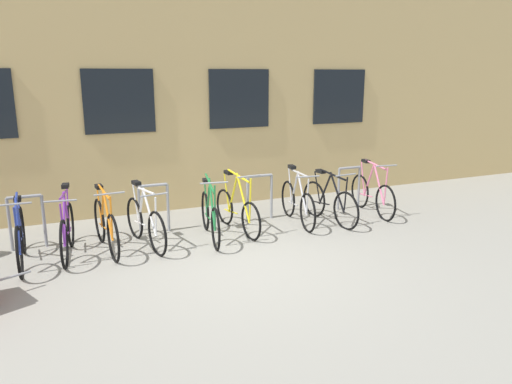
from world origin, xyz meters
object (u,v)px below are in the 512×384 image
object	(u,v)px
bicycle_orange	(106,226)
bicycle_green	(210,216)
bicycle_black	(329,202)
bicycle_silver	(297,203)
bicycle_purple	(67,231)
bicycle_pink	(372,194)
bicycle_yellow	(237,210)
bicycle_blue	(20,238)
bicycle_white	(145,223)

from	to	relation	value
bicycle_orange	bicycle_green	bearing A→B (deg)	-3.42
bicycle_orange	bicycle_black	world-z (taller)	bicycle_orange
bicycle_silver	bicycle_purple	bearing A→B (deg)	-178.82
bicycle_orange	bicycle_pink	bearing A→B (deg)	0.85
bicycle_yellow	bicycle_blue	world-z (taller)	bicycle_yellow
bicycle_yellow	bicycle_green	xyz separation A→B (m)	(-0.56, -0.19, 0.01)
bicycle_silver	bicycle_blue	xyz separation A→B (m)	(-4.63, -0.17, 0.01)
bicycle_green	bicycle_white	bearing A→B (deg)	176.09
bicycle_yellow	bicycle_white	distance (m)	1.63
bicycle_purple	bicycle_black	bearing A→B (deg)	-1.19
bicycle_green	bicycle_blue	size ratio (longest dim) A/B	0.98
bicycle_silver	bicycle_black	bearing A→B (deg)	-16.96
bicycle_orange	bicycle_black	distance (m)	4.01
bicycle_silver	bicycle_black	distance (m)	0.61
bicycle_blue	bicycle_orange	bearing A→B (deg)	4.13
bicycle_green	bicycle_black	distance (m)	2.33
bicycle_orange	bicycle_silver	size ratio (longest dim) A/B	1.01
bicycle_yellow	bicycle_purple	world-z (taller)	bicycle_yellow
bicycle_purple	bicycle_blue	xyz separation A→B (m)	(-0.64, -0.09, 0.00)
bicycle_blue	bicycle_black	distance (m)	5.21
bicycle_silver	bicycle_green	world-z (taller)	bicycle_green
bicycle_white	bicycle_purple	world-z (taller)	bicycle_purple
bicycle_orange	bicycle_silver	distance (m)	3.43
bicycle_silver	bicycle_pink	xyz separation A→B (m)	(1.67, -0.01, 0.00)
bicycle_green	bicycle_black	bearing A→B (deg)	0.16
bicycle_black	bicycle_orange	bearing A→B (deg)	178.66
bicycle_silver	bicycle_black	size ratio (longest dim) A/B	1.03
bicycle_green	bicycle_pink	size ratio (longest dim) A/B	1.03
bicycle_yellow	bicycle_orange	distance (m)	2.23
bicycle_white	bicycle_green	distance (m)	1.07
bicycle_green	bicycle_pink	bearing A→B (deg)	2.93
bicycle_white	bicycle_silver	world-z (taller)	bicycle_silver
bicycle_yellow	bicycle_orange	world-z (taller)	bicycle_yellow
bicycle_yellow	bicycle_purple	xyz separation A→B (m)	(-2.80, -0.09, 0.01)
bicycle_green	bicycle_blue	world-z (taller)	bicycle_green
bicycle_purple	bicycle_white	bearing A→B (deg)	-1.37
bicycle_purple	bicycle_green	world-z (taller)	bicycle_green
bicycle_yellow	bicycle_green	bearing A→B (deg)	-161.59
bicycle_silver	bicycle_blue	size ratio (longest dim) A/B	0.96
bicycle_silver	bicycle_black	xyz separation A→B (m)	(0.58, -0.18, -0.01)
bicycle_pink	bicycle_green	bearing A→B (deg)	-177.07
bicycle_silver	bicycle_blue	distance (m)	4.63
bicycle_purple	bicycle_pink	distance (m)	5.66
bicycle_orange	bicycle_purple	world-z (taller)	bicycle_purple
bicycle_white	bicycle_pink	bearing A→B (deg)	1.31
bicycle_orange	bicycle_pink	distance (m)	5.10
bicycle_purple	bicycle_yellow	bearing A→B (deg)	1.74
bicycle_purple	bicycle_black	size ratio (longest dim) A/B	1.00
bicycle_silver	bicycle_white	bearing A→B (deg)	-177.77
bicycle_green	bicycle_orange	bearing A→B (deg)	176.58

